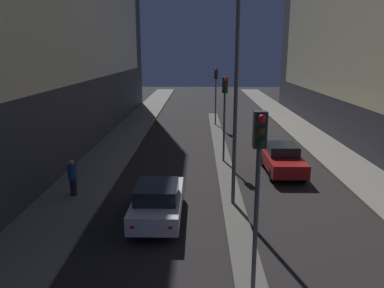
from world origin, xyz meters
The scene contains 8 objects.
median_strip centered at (0.00, 17.66, 0.06)m, with size 0.93×33.32×0.13m.
traffic_light_near centered at (0.00, 4.33, 3.72)m, with size 0.32×0.42×4.92m.
traffic_light_mid centered at (0.00, 16.79, 3.72)m, with size 0.32×0.42×4.92m.
traffic_light_far centered at (0.00, 28.10, 3.72)m, with size 0.32×0.42×4.92m.
street_lamp centered at (0.00, 10.46, 6.58)m, with size 0.57×0.57×9.27m.
car_left_lane centered at (-3.06, 9.05, 0.78)m, with size 1.83×4.36×1.54m.
car_right_lane centered at (3.06, 14.95, 0.78)m, with size 1.82×4.12×1.55m.
pedestrian_on_left_sidewalk centered at (-7.09, 11.19, 1.00)m, with size 0.39×0.39×1.64m.
Camera 1 is at (-1.48, -4.53, 6.43)m, focal length 35.00 mm.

